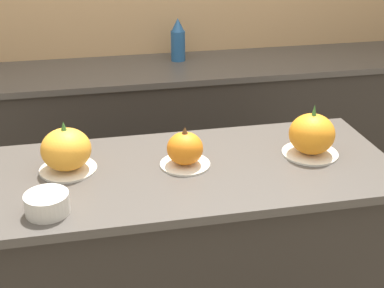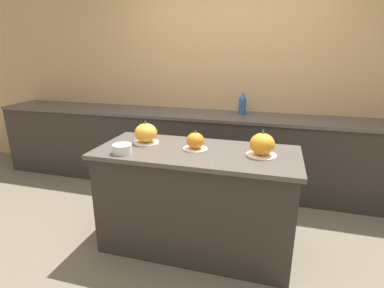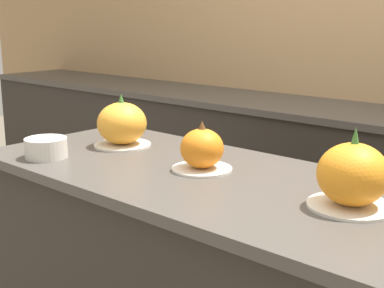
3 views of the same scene
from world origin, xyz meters
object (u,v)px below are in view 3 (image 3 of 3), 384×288
object	(u,v)px
pumpkin_cake_left	(122,125)
pumpkin_cake_right	(353,176)
mixing_bowl	(46,148)
pumpkin_cake_center	(202,150)

from	to	relation	value
pumpkin_cake_left	pumpkin_cake_right	xyz separation A→B (m)	(0.98, -0.06, 0.00)
pumpkin_cake_left	mixing_bowl	size ratio (longest dim) A/B	1.48
pumpkin_cake_left	mixing_bowl	distance (m)	0.31
pumpkin_cake_center	pumpkin_cake_left	bearing A→B (deg)	173.42
pumpkin_cake_right	mixing_bowl	size ratio (longest dim) A/B	1.54
pumpkin_cake_center	pumpkin_cake_right	world-z (taller)	pumpkin_cake_right
pumpkin_cake_left	pumpkin_cake_center	xyz separation A→B (m)	(0.46, -0.05, -0.02)
pumpkin_cake_left	pumpkin_cake_center	world-z (taller)	pumpkin_cake_left
pumpkin_cake_right	mixing_bowl	distance (m)	1.08
mixing_bowl	pumpkin_cake_left	bearing A→B (deg)	77.61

